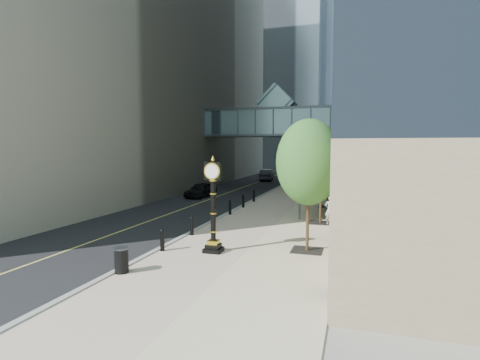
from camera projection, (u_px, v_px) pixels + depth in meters
name	position (u px, v px, depth m)	size (l,w,h in m)	color
ground	(209.00, 264.00, 15.31)	(320.00, 320.00, 0.00)	gray
road	(266.00, 179.00, 55.42)	(8.00, 180.00, 0.02)	black
sidewalk	(321.00, 180.00, 53.06)	(8.00, 180.00, 0.06)	tan
curb	(293.00, 180.00, 54.24)	(0.25, 180.00, 0.07)	gray
midrise_left	(121.00, 16.00, 43.50)	(20.00, 58.00, 40.00)	tan
distant_tower_a	(272.00, 0.00, 87.32)	(24.00, 22.00, 78.00)	#8B9EAF
distant_tower_c	(323.00, 66.00, 128.34)	(22.00, 22.00, 65.00)	#8B9EAF
skywalk	(277.00, 121.00, 42.14)	(17.00, 4.20, 5.80)	#466271
entrance_canopy	(325.00, 155.00, 27.22)	(3.00, 8.00, 4.38)	#383F44
bollard_row	(222.00, 212.00, 24.62)	(0.20, 16.20, 0.90)	black
street_trees	(329.00, 160.00, 29.13)	(2.91, 28.82, 5.98)	black
street_clock	(213.00, 212.00, 16.73)	(0.81, 0.81, 4.23)	black
trash_bin	(121.00, 261.00, 14.05)	(0.52, 0.52, 0.90)	black
pedestrian	(330.00, 210.00, 22.76)	(0.65, 0.43, 1.78)	#A4A197
car_near	(201.00, 190.00, 35.35)	(1.64, 4.07, 1.39)	black
car_far	(267.00, 175.00, 52.56)	(1.61, 4.62, 1.52)	black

